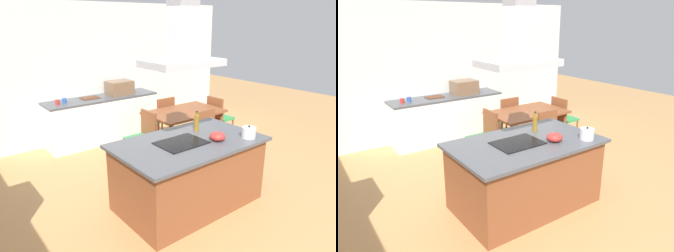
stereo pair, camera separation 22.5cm
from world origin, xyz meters
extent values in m
plane|color=tan|center=(0.00, 1.50, 0.00)|extent=(16.00, 16.00, 0.00)
cube|color=silver|center=(0.00, 3.25, 1.35)|extent=(7.20, 0.10, 2.70)
cube|color=brown|center=(0.00, 0.00, 0.43)|extent=(1.80, 1.05, 0.86)
cube|color=#4C4F54|center=(0.00, 0.00, 0.88)|extent=(1.90, 1.15, 0.04)
cube|color=black|center=(-0.13, 0.00, 0.91)|extent=(0.60, 0.44, 0.01)
cylinder|color=silver|center=(0.69, -0.39, 0.97)|extent=(0.18, 0.18, 0.14)
sphere|color=black|center=(0.69, -0.39, 1.06)|extent=(0.03, 0.03, 0.03)
cone|color=silver|center=(0.80, -0.39, 0.98)|extent=(0.06, 0.03, 0.04)
cylinder|color=olive|center=(0.34, 0.23, 1.01)|extent=(0.07, 0.07, 0.22)
cylinder|color=olive|center=(0.34, 0.23, 1.15)|extent=(0.03, 0.03, 0.04)
cylinder|color=black|center=(0.34, 0.23, 1.17)|extent=(0.03, 0.03, 0.01)
ellipsoid|color=red|center=(0.30, -0.21, 0.96)|extent=(0.20, 0.20, 0.11)
cube|color=white|center=(0.25, 2.88, 0.43)|extent=(2.27, 0.62, 0.86)
cube|color=#4C4F54|center=(0.25, 2.88, 0.88)|extent=(2.27, 0.62, 0.04)
cube|color=brown|center=(0.66, 2.88, 1.04)|extent=(0.50, 0.38, 0.28)
cylinder|color=red|center=(-0.65, 2.84, 0.95)|extent=(0.08, 0.08, 0.09)
cylinder|color=#2D56B2|center=(-0.51, 2.88, 0.95)|extent=(0.08, 0.08, 0.09)
cube|color=#59331E|center=(0.02, 2.93, 0.91)|extent=(0.34, 0.24, 0.02)
cube|color=brown|center=(1.23, 1.50, 0.73)|extent=(1.40, 0.90, 0.04)
cylinder|color=brown|center=(0.61, 1.13, 0.35)|extent=(0.06, 0.06, 0.71)
cylinder|color=brown|center=(1.85, 1.13, 0.35)|extent=(0.06, 0.06, 0.71)
cylinder|color=brown|center=(0.61, 1.87, 0.35)|extent=(0.06, 0.06, 0.71)
cylinder|color=brown|center=(1.85, 1.87, 0.35)|extent=(0.06, 0.06, 0.71)
cube|color=#33934C|center=(1.23, 2.25, 0.43)|extent=(0.42, 0.42, 0.04)
cube|color=brown|center=(1.23, 2.06, 0.67)|extent=(0.42, 0.04, 0.44)
cylinder|color=brown|center=(1.05, 2.43, 0.21)|extent=(0.04, 0.04, 0.41)
cylinder|color=brown|center=(1.41, 2.43, 0.21)|extent=(0.04, 0.04, 0.41)
cylinder|color=brown|center=(1.05, 2.07, 0.21)|extent=(0.04, 0.04, 0.41)
cylinder|color=brown|center=(1.41, 2.07, 0.21)|extent=(0.04, 0.04, 0.41)
cube|color=#33934C|center=(1.23, 0.75, 0.43)|extent=(0.42, 0.42, 0.04)
cube|color=brown|center=(1.23, 0.94, 0.67)|extent=(0.42, 0.04, 0.44)
cylinder|color=brown|center=(1.41, 0.57, 0.21)|extent=(0.04, 0.04, 0.41)
cylinder|color=brown|center=(1.05, 0.57, 0.21)|extent=(0.04, 0.04, 0.41)
cylinder|color=brown|center=(1.41, 0.93, 0.21)|extent=(0.04, 0.04, 0.41)
cylinder|color=brown|center=(1.05, 0.93, 0.21)|extent=(0.04, 0.04, 0.41)
cube|color=#33934C|center=(2.23, 1.50, 0.43)|extent=(0.42, 0.42, 0.04)
cube|color=brown|center=(2.04, 1.50, 0.67)|extent=(0.04, 0.42, 0.44)
cylinder|color=brown|center=(2.41, 1.68, 0.21)|extent=(0.04, 0.04, 0.41)
cylinder|color=brown|center=(2.41, 1.32, 0.21)|extent=(0.04, 0.04, 0.41)
cylinder|color=brown|center=(2.05, 1.68, 0.21)|extent=(0.04, 0.04, 0.41)
cylinder|color=brown|center=(2.05, 1.32, 0.21)|extent=(0.04, 0.04, 0.41)
cube|color=#33934C|center=(0.23, 1.50, 0.43)|extent=(0.42, 0.42, 0.04)
cube|color=brown|center=(0.42, 1.50, 0.67)|extent=(0.04, 0.42, 0.44)
cylinder|color=brown|center=(0.05, 1.32, 0.21)|extent=(0.04, 0.04, 0.41)
cylinder|color=brown|center=(0.05, 1.68, 0.21)|extent=(0.04, 0.04, 0.41)
cylinder|color=brown|center=(0.41, 1.32, 0.21)|extent=(0.04, 0.04, 0.41)
cylinder|color=brown|center=(0.41, 1.68, 0.21)|extent=(0.04, 0.04, 0.41)
cube|color=#ADADB2|center=(-0.13, 0.00, 1.89)|extent=(0.90, 0.55, 0.08)
cube|color=#ADADB2|center=(-0.13, 0.00, 2.28)|extent=(0.28, 0.24, 0.70)
camera|label=1|loc=(-2.55, -2.81, 2.36)|focal=34.18mm
camera|label=2|loc=(-2.36, -2.95, 2.36)|focal=34.18mm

